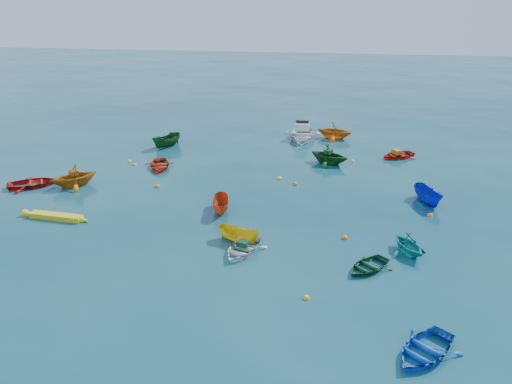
# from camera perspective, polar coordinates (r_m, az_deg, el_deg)

# --- Properties ---
(ground) EXTENTS (160.00, 160.00, 0.00)m
(ground) POSITION_cam_1_polar(r_m,az_deg,el_deg) (27.97, -1.48, -4.67)
(ground) COLOR #0A394B
(ground) RESTS_ON ground
(dinghy_white_near) EXTENTS (2.83, 3.34, 0.59)m
(dinghy_white_near) POSITION_cam_1_polar(r_m,az_deg,el_deg) (26.06, -1.58, -6.85)
(dinghy_white_near) COLOR silver
(dinghy_white_near) RESTS_ON ground
(dinghy_blue_se) EXTENTS (3.59, 3.73, 0.63)m
(dinghy_blue_se) POSITION_cam_1_polar(r_m,az_deg,el_deg) (20.66, 18.59, -17.16)
(dinghy_blue_se) COLOR blue
(dinghy_blue_se) RESTS_ON ground
(dinghy_orange_w) EXTENTS (4.10, 4.09, 1.64)m
(dinghy_orange_w) POSITION_cam_1_polar(r_m,az_deg,el_deg) (36.53, -19.98, 0.66)
(dinghy_orange_w) COLOR #B96511
(dinghy_orange_w) RESTS_ON ground
(sampan_yellow_mid) EXTENTS (2.65, 1.74, 0.96)m
(sampan_yellow_mid) POSITION_cam_1_polar(r_m,az_deg,el_deg) (27.05, -1.97, -5.68)
(sampan_yellow_mid) COLOR gold
(sampan_yellow_mid) RESTS_ON ground
(dinghy_green_e) EXTENTS (3.03, 3.09, 0.52)m
(dinghy_green_e) POSITION_cam_1_polar(r_m,az_deg,el_deg) (25.18, 12.59, -8.59)
(dinghy_green_e) COLOR #0F4322
(dinghy_green_e) RESTS_ON ground
(dinghy_cyan_se) EXTENTS (2.80, 2.93, 1.20)m
(dinghy_cyan_se) POSITION_cam_1_polar(r_m,az_deg,el_deg) (27.12, 16.91, -6.67)
(dinghy_cyan_se) COLOR teal
(dinghy_cyan_se) RESTS_ON ground
(dinghy_red_nw) EXTENTS (4.00, 3.62, 0.68)m
(dinghy_red_nw) POSITION_cam_1_polar(r_m,az_deg,el_deg) (37.53, -24.07, 0.61)
(dinghy_red_nw) COLOR #B4140F
(dinghy_red_nw) RESTS_ON ground
(sampan_orange_n) EXTENTS (1.40, 2.72, 1.00)m
(sampan_orange_n) POSITION_cam_1_polar(r_m,az_deg,el_deg) (30.60, -3.98, -2.20)
(sampan_orange_n) COLOR #C33C12
(sampan_orange_n) RESTS_ON ground
(dinghy_green_n) EXTENTS (3.87, 3.67, 1.60)m
(dinghy_green_n) POSITION_cam_1_polar(r_m,az_deg,el_deg) (39.09, 8.31, 3.25)
(dinghy_green_n) COLOR #114914
(dinghy_green_n) RESTS_ON ground
(dinghy_red_ne) EXTENTS (3.54, 3.27, 0.60)m
(dinghy_red_ne) POSITION_cam_1_polar(r_m,az_deg,el_deg) (41.67, 15.84, 3.84)
(dinghy_red_ne) COLOR red
(dinghy_red_ne) RESTS_ON ground
(sampan_blue_far) EXTENTS (1.94, 3.05, 1.10)m
(sampan_blue_far) POSITION_cam_1_polar(r_m,az_deg,el_deg) (33.49, 18.96, -1.18)
(sampan_blue_far) COLOR #0E1CB1
(sampan_blue_far) RESTS_ON ground
(dinghy_red_far) EXTENTS (3.02, 3.55, 0.62)m
(dinghy_red_far) POSITION_cam_1_polar(r_m,az_deg,el_deg) (38.46, -10.96, 2.74)
(dinghy_red_far) COLOR red
(dinghy_red_far) RESTS_ON ground
(dinghy_orange_far) EXTENTS (3.67, 3.35, 1.64)m
(dinghy_orange_far) POSITION_cam_1_polar(r_m,az_deg,el_deg) (45.72, 8.92, 6.08)
(dinghy_orange_far) COLOR orange
(dinghy_orange_far) RESTS_ON ground
(sampan_green_far) EXTENTS (2.48, 3.17, 1.16)m
(sampan_green_far) POSITION_cam_1_polar(r_m,az_deg,el_deg) (43.48, -10.11, 5.14)
(sampan_green_far) COLOR #104614
(sampan_green_far) RESTS_ON ground
(kayak_yellow) EXTENTS (4.02, 0.95, 0.40)m
(kayak_yellow) POSITION_cam_1_polar(r_m,az_deg,el_deg) (31.84, -21.83, -2.85)
(kayak_yellow) COLOR yellow
(kayak_yellow) RESTS_ON ground
(motorboat_white) EXTENTS (3.40, 4.73, 1.57)m
(motorboat_white) POSITION_cam_1_polar(r_m,az_deg,el_deg) (45.28, 5.25, 6.10)
(motorboat_white) COLOR white
(motorboat_white) RESTS_ON ground
(tarp_green_a) EXTENTS (0.70, 0.61, 0.29)m
(tarp_green_a) POSITION_cam_1_polar(r_m,az_deg,el_deg) (25.93, -1.49, -5.91)
(tarp_green_a) COLOR #0F3F20
(tarp_green_a) RESTS_ON dinghy_white_near
(tarp_orange_a) EXTENTS (0.85, 0.86, 0.33)m
(tarp_orange_a) POSITION_cam_1_polar(r_m,az_deg,el_deg) (36.21, -20.11, 2.13)
(tarp_orange_a) COLOR #B05012
(tarp_orange_a) RESTS_ON dinghy_orange_w
(tarp_green_b) EXTENTS (0.69, 0.77, 0.30)m
(tarp_green_b) POSITION_cam_1_polar(r_m,az_deg,el_deg) (38.82, 8.26, 4.60)
(tarp_green_b) COLOR #12481D
(tarp_green_b) RESTS_ON dinghy_green_n
(tarp_orange_b) EXTENTS (0.83, 0.89, 0.35)m
(tarp_orange_b) POSITION_cam_1_polar(r_m,az_deg,el_deg) (41.47, 15.80, 4.44)
(tarp_orange_b) COLOR orange
(tarp_orange_b) RESTS_ON dinghy_red_ne
(buoy_ye_a) EXTENTS (0.33, 0.33, 0.33)m
(buoy_ye_a) POSITION_cam_1_polar(r_m,az_deg,el_deg) (22.64, 5.78, -12.00)
(buoy_ye_a) COLOR yellow
(buoy_ye_a) RESTS_ON ground
(buoy_or_b) EXTENTS (0.36, 0.36, 0.36)m
(buoy_or_b) POSITION_cam_1_polar(r_m,az_deg,el_deg) (27.79, 10.11, -5.23)
(buoy_or_b) COLOR #CE6E0B
(buoy_or_b) RESTS_ON ground
(buoy_ye_b) EXTENTS (0.31, 0.31, 0.31)m
(buoy_ye_b) POSITION_cam_1_polar(r_m,az_deg,el_deg) (39.44, -13.70, 3.01)
(buoy_ye_b) COLOR yellow
(buoy_ye_b) RESTS_ON ground
(buoy_or_c) EXTENTS (0.39, 0.39, 0.39)m
(buoy_or_c) POSITION_cam_1_polar(r_m,az_deg,el_deg) (34.80, -11.21, 0.57)
(buoy_or_c) COLOR orange
(buoy_or_c) RESTS_ON ground
(buoy_ye_c) EXTENTS (0.37, 0.37, 0.37)m
(buoy_ye_c) POSITION_cam_1_polar(r_m,az_deg,el_deg) (35.61, 2.70, 1.51)
(buoy_ye_c) COLOR yellow
(buoy_ye_c) RESTS_ON ground
(buoy_or_d) EXTENTS (0.36, 0.36, 0.36)m
(buoy_or_d) POSITION_cam_1_polar(r_m,az_deg,el_deg) (31.68, 19.26, -2.60)
(buoy_or_d) COLOR orange
(buoy_or_d) RESTS_ON ground
(buoy_ye_d) EXTENTS (0.33, 0.33, 0.33)m
(buoy_ye_d) POSITION_cam_1_polar(r_m,az_deg,el_deg) (40.32, -14.28, 3.38)
(buoy_ye_d) COLOR yellow
(buoy_ye_d) RESTS_ON ground
(buoy_or_e) EXTENTS (0.37, 0.37, 0.37)m
(buoy_or_e) POSITION_cam_1_polar(r_m,az_deg,el_deg) (34.64, 4.50, 0.84)
(buoy_or_e) COLOR orange
(buoy_or_e) RESTS_ON ground
(buoy_ye_e) EXTENTS (0.33, 0.33, 0.33)m
(buoy_ye_e) POSITION_cam_1_polar(r_m,az_deg,el_deg) (39.85, 10.91, 3.45)
(buoy_ye_e) COLOR yellow
(buoy_ye_e) RESTS_ON ground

